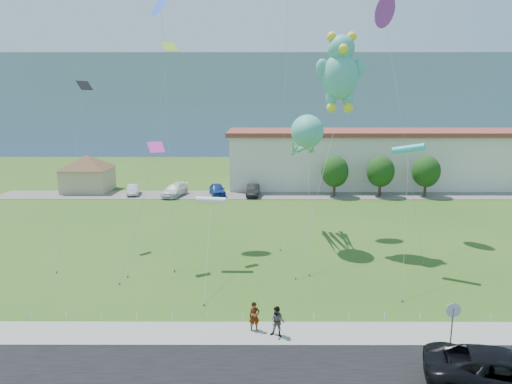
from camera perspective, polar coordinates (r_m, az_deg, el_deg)
ground at (r=27.96m, az=0.56°, el=-14.70°), size 160.00×160.00×0.00m
sidewalk at (r=25.49m, az=0.60°, el=-17.27°), size 80.00×2.50×0.10m
parking_strip at (r=61.41m, az=0.32°, el=-0.38°), size 70.00×6.00×0.06m
hill_ridge at (r=145.21m, az=0.22°, el=11.12°), size 160.00×50.00×25.00m
pavilion at (r=68.15m, az=-20.33°, el=2.62°), size 9.20×9.20×5.00m
warehouse at (r=74.43m, az=20.81°, el=4.10°), size 61.00×15.00×8.20m
stop_sign at (r=25.30m, az=23.40°, el=-13.87°), size 0.80×0.07×2.50m
rope_fence at (r=26.69m, az=0.58°, el=-15.42°), size 26.05×0.05×0.50m
tree_near at (r=60.71m, az=9.82°, el=2.55°), size 3.60×3.60×5.47m
tree_mid at (r=62.00m, az=15.30°, el=2.49°), size 3.60×3.60×5.47m
tree_far at (r=63.83m, az=20.51°, el=2.42°), size 3.60×3.60×5.47m
suv at (r=23.07m, az=28.78°, el=-19.37°), size 7.10×4.62×1.82m
pedestrian_left at (r=25.35m, az=-0.20°, el=-15.29°), size 0.65×0.49×1.59m
pedestrian_right at (r=24.79m, az=2.69°, el=-15.88°), size 0.97×0.87×1.64m
parked_car_silver at (r=63.58m, az=-15.10°, el=0.28°), size 2.14×4.26×1.34m
parked_car_white at (r=61.48m, az=-10.14°, el=0.23°), size 3.34×5.70×1.55m
parked_car_blue at (r=61.22m, az=-4.86°, el=0.32°), size 2.78×4.84×1.55m
parked_car_black at (r=60.56m, az=-0.37°, el=0.22°), size 1.84×4.68×1.52m
octopus_kite at (r=39.10m, az=6.24°, el=6.69°), size 2.70×12.97×11.25m
teddy_bear_kite at (r=38.56m, az=10.52°, el=14.73°), size 6.06×9.04×17.74m
small_kite_black at (r=40.80m, az=-21.00°, el=9.91°), size 1.29×8.43×14.06m
small_kite_cyan at (r=33.92m, az=18.54°, el=5.01°), size 1.96×6.75×9.44m
small_kite_purple at (r=44.74m, az=15.91°, el=20.23°), size 2.29×10.56×20.87m
small_kite_yellow at (r=36.85m, az=-11.40°, el=14.00°), size 3.06×7.12×16.91m
small_kite_pink at (r=33.95m, az=-12.80°, el=3.89°), size 2.70×4.71×9.43m
small_kite_blue at (r=42.11m, az=-11.72°, el=21.54°), size 3.00×9.89×21.26m
small_kite_white at (r=33.80m, az=-5.68°, el=-1.11°), size 0.50×8.15×5.54m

